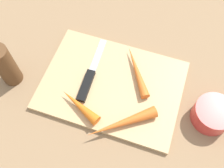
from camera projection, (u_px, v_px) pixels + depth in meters
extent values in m
plane|color=#8C6D4C|center=(112.00, 86.00, 0.70)|extent=(1.40, 1.40, 0.00)
cube|color=tan|center=(112.00, 85.00, 0.69)|extent=(0.36, 0.26, 0.01)
cube|color=#B7B7BC|center=(98.00, 56.00, 0.73)|extent=(0.02, 0.11, 0.00)
cube|color=black|center=(86.00, 86.00, 0.68)|extent=(0.03, 0.09, 0.01)
cone|color=orange|center=(137.00, 71.00, 0.69)|extent=(0.10, 0.14, 0.02)
cone|color=orange|center=(80.00, 106.00, 0.64)|extent=(0.12, 0.07, 0.03)
cone|color=orange|center=(122.00, 123.00, 0.62)|extent=(0.15, 0.13, 0.03)
cylinder|color=red|center=(212.00, 114.00, 0.63)|extent=(0.10, 0.10, 0.05)
cylinder|color=brown|center=(5.00, 66.00, 0.65)|extent=(0.05, 0.05, 0.13)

